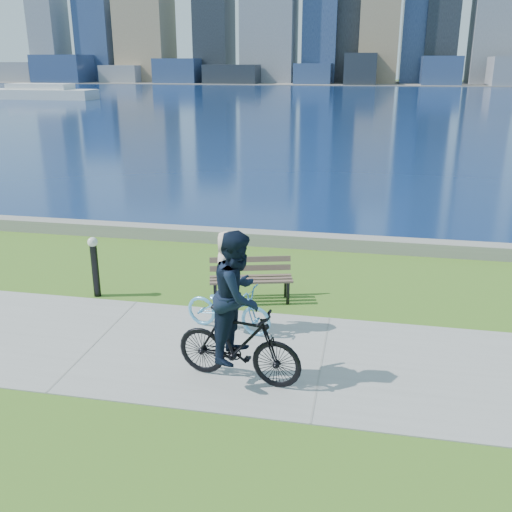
{
  "coord_description": "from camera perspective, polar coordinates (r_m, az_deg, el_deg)",
  "views": [
    {
      "loc": [
        0.56,
        -8.45,
        4.75
      ],
      "look_at": [
        -1.51,
        2.03,
        1.1
      ],
      "focal_mm": 40.0,
      "sensor_mm": 36.0,
      "label": 1
    }
  ],
  "objects": [
    {
      "name": "park_bench",
      "position": [
        11.84,
        -0.52,
        -1.97
      ],
      "size": [
        1.8,
        1.01,
        0.88
      ],
      "rotation": [
        0.0,
        0.0,
        0.26
      ],
      "color": "black",
      "rests_on": "ground"
    },
    {
      "name": "concrete_path",
      "position": [
        9.7,
        6.57,
        -10.51
      ],
      "size": [
        80.0,
        3.5,
        0.02
      ],
      "primitive_type": "cube",
      "color": "gray",
      "rests_on": "ground"
    },
    {
      "name": "bollard_lamp",
      "position": [
        12.42,
        -15.84,
        -0.66
      ],
      "size": [
        0.21,
        0.21,
        1.31
      ],
      "color": "black",
      "rests_on": "ground"
    },
    {
      "name": "ground",
      "position": [
        9.71,
        6.57,
        -10.56
      ],
      "size": [
        320.0,
        320.0,
        0.0
      ],
      "primitive_type": "plane",
      "color": "#3C661B",
      "rests_on": "ground"
    },
    {
      "name": "cyclist_man",
      "position": [
        8.68,
        -1.79,
        -6.48
      ],
      "size": [
        0.91,
        2.09,
        2.43
      ],
      "rotation": [
        0.0,
        0.0,
        1.41
      ],
      "color": "black",
      "rests_on": "ground"
    },
    {
      "name": "bay_water",
      "position": [
        80.59,
        11.19,
        15.16
      ],
      "size": [
        320.0,
        131.0,
        0.01
      ],
      "primitive_type": "cube",
      "color": "#0B1F48",
      "rests_on": "ground"
    },
    {
      "name": "seawall",
      "position": [
        15.36,
        8.6,
        1.32
      ],
      "size": [
        90.0,
        0.5,
        0.35
      ],
      "primitive_type": "cube",
      "color": "gray",
      "rests_on": "ground"
    },
    {
      "name": "cyclist_woman",
      "position": [
        10.42,
        -2.8,
        -3.86
      ],
      "size": [
        0.95,
        1.79,
        1.91
      ],
      "rotation": [
        0.0,
        0.0,
        1.35
      ],
      "color": "#61B6EB",
      "rests_on": "ground"
    },
    {
      "name": "ferry_near",
      "position": [
        83.56,
        -20.71,
        15.03
      ],
      "size": [
        14.67,
        4.19,
        1.99
      ],
      "color": "silver",
      "rests_on": "ground"
    },
    {
      "name": "far_shore",
      "position": [
        138.53,
        11.45,
        16.59
      ],
      "size": [
        320.0,
        30.0,
        0.12
      ],
      "primitive_type": "cube",
      "color": "slate",
      "rests_on": "ground"
    }
  ]
}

